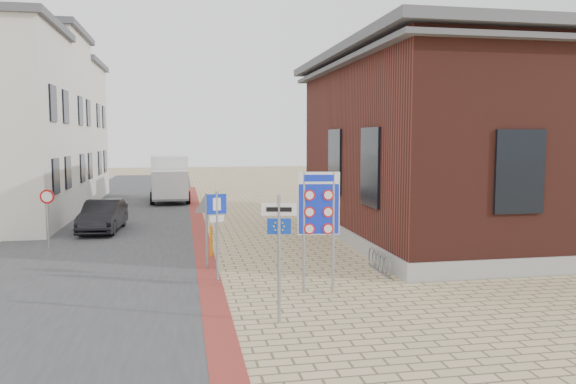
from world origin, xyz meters
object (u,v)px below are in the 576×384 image
object	(u,v)px
box_truck	(170,178)
border_sign	(319,206)
sedan	(103,216)
essen_sign	(279,238)
bollard	(211,242)
parking_sign	(217,221)

from	to	relation	value
box_truck	border_sign	world-z (taller)	border_sign
sedan	essen_sign	world-z (taller)	essen_sign
essen_sign	bollard	distance (m)	6.69
essen_sign	parking_sign	size ratio (longest dim) A/B	1.10
sedan	border_sign	xyz separation A→B (m)	(6.24, -10.12, 1.46)
sedan	bollard	distance (m)	6.86
border_sign	essen_sign	distance (m)	2.41
box_truck	essen_sign	distance (m)	22.56
sedan	parking_sign	bearing A→B (deg)	-61.30
border_sign	parking_sign	size ratio (longest dim) A/B	1.24
essen_sign	border_sign	bearing A→B (deg)	70.79
box_truck	bollard	xyz separation A→B (m)	(1.56, -15.91, -0.87)
border_sign	bollard	world-z (taller)	border_sign
box_truck	parking_sign	world-z (taller)	box_truck
border_sign	essen_sign	world-z (taller)	border_sign
border_sign	parking_sign	xyz separation A→B (m)	(-2.30, 1.50, -0.51)
essen_sign	parking_sign	xyz separation A→B (m)	(-1.01, 3.50, -0.13)
bollard	border_sign	bearing A→B (deg)	-62.93
box_truck	border_sign	bearing A→B (deg)	-81.07
sedan	bollard	world-z (taller)	sedan
essen_sign	bollard	size ratio (longest dim) A/B	2.63
box_truck	bollard	distance (m)	16.01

